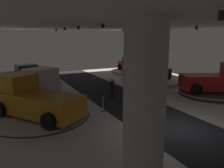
% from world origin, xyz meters
% --- Properties ---
extents(ground, '(24.00, 44.00, 0.06)m').
position_xyz_m(ground, '(0.00, 0.00, -0.02)').
color(ground, silver).
extents(ceiling_with_spotlights, '(24.00, 44.00, 0.39)m').
position_xyz_m(ceiling_with_spotlights, '(-0.00, 0.00, 5.55)').
color(ceiling_with_spotlights, silver).
extents(column_left, '(1.33, 1.33, 5.50)m').
position_xyz_m(column_left, '(-4.31, -3.28, 2.75)').
color(column_left, '#ADADB2').
rests_on(column_left, ground).
extents(display_platform_far_left, '(6.09, 6.09, 0.30)m').
position_xyz_m(display_platform_far_left, '(-6.48, 9.08, 0.17)').
color(display_platform_far_left, silver).
rests_on(display_platform_far_left, ground).
extents(pickup_truck_far_left, '(4.47, 5.66, 2.30)m').
position_xyz_m(pickup_truck_far_left, '(-6.32, 8.79, 1.23)').
color(pickup_truck_far_left, silver).
rests_on(pickup_truck_far_left, display_platform_far_left).
extents(display_platform_mid_left, '(5.77, 5.77, 0.30)m').
position_xyz_m(display_platform_mid_left, '(-6.41, 4.25, 0.17)').
color(display_platform_mid_left, '#B7B7BC').
rests_on(display_platform_mid_left, ground).
extents(pickup_truck_mid_left, '(4.77, 5.55, 2.30)m').
position_xyz_m(pickup_truck_mid_left, '(-6.59, 4.52, 1.24)').
color(pickup_truck_mid_left, '#B77519').
rests_on(pickup_truck_mid_left, display_platform_mid_left).
extents(display_platform_deep_right, '(5.08, 5.08, 0.36)m').
position_xyz_m(display_platform_deep_right, '(7.00, 16.60, 0.20)').
color(display_platform_deep_right, silver).
rests_on(display_platform_deep_right, ground).
extents(display_car_deep_right, '(2.43, 4.33, 1.71)m').
position_xyz_m(display_car_deep_right, '(7.00, 16.63, 1.12)').
color(display_car_deep_right, red).
rests_on(display_car_deep_right, display_platform_deep_right).
extents(display_platform_far_right, '(6.09, 6.09, 0.36)m').
position_xyz_m(display_platform_far_right, '(5.69, 10.21, 0.20)').
color(display_platform_far_right, silver).
rests_on(display_platform_far_right, ground).
extents(display_car_far_right, '(4.49, 2.92, 1.71)m').
position_xyz_m(display_car_far_right, '(5.66, 10.21, 1.12)').
color(display_car_far_right, black).
rests_on(display_car_far_right, display_platform_far_right).
extents(display_platform_deep_left, '(5.44, 5.44, 0.26)m').
position_xyz_m(display_platform_deep_left, '(-5.96, 15.44, 0.15)').
color(display_platform_deep_left, silver).
rests_on(display_platform_deep_left, ground).
extents(display_car_deep_left, '(4.46, 2.84, 1.71)m').
position_xyz_m(display_car_deep_left, '(-5.93, 15.44, 1.03)').
color(display_car_deep_left, maroon).
rests_on(display_car_deep_left, display_platform_deep_left).
extents(display_platform_mid_right, '(5.68, 5.68, 0.32)m').
position_xyz_m(display_platform_mid_right, '(7.57, 4.15, 0.18)').
color(display_platform_mid_right, '#333338').
rests_on(display_platform_mid_right, ground).
extents(pickup_truck_mid_right, '(5.69, 4.31, 2.30)m').
position_xyz_m(pickup_truck_mid_right, '(7.86, 4.02, 1.25)').
color(pickup_truck_mid_right, red).
rests_on(pickup_truck_mid_right, display_platform_mid_right).
extents(visitor_walking_near, '(0.32, 0.32, 1.59)m').
position_xyz_m(visitor_walking_near, '(-0.47, 6.80, 0.91)').
color(visitor_walking_near, black).
rests_on(visitor_walking_near, ground).
extents(stanchion_a, '(0.28, 0.28, 1.01)m').
position_xyz_m(stanchion_a, '(-2.42, 4.19, 0.37)').
color(stanchion_a, '#333338').
rests_on(stanchion_a, ground).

